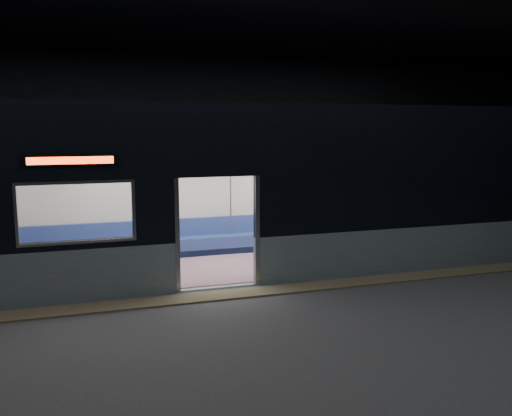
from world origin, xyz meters
TOP-DOWN VIEW (x-y plane):
  - station_floor at (0.00, 0.00)m, footprint 24.00×14.00m
  - station_envelope at (0.00, 0.00)m, footprint 24.00×14.00m
  - tactile_strip at (0.00, 0.55)m, footprint 22.80×0.50m
  - metro_car at (-0.00, 2.54)m, footprint 18.00×3.04m
  - passenger at (4.25, 3.55)m, footprint 0.41×0.68m
  - handbag at (4.25, 3.33)m, footprint 0.36×0.34m
  - transit_map at (5.00, 3.85)m, footprint 0.92×0.03m

SIDE VIEW (x-z plane):
  - station_floor at x=0.00m, z-range -0.01..0.00m
  - tactile_strip at x=0.00m, z-range 0.00..0.03m
  - handbag at x=4.25m, z-range 0.60..0.75m
  - passenger at x=4.25m, z-range 0.12..1.45m
  - transit_map at x=5.00m, z-range 1.15..1.75m
  - metro_car at x=0.00m, z-range 0.17..3.52m
  - station_envelope at x=0.00m, z-range 1.16..6.16m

